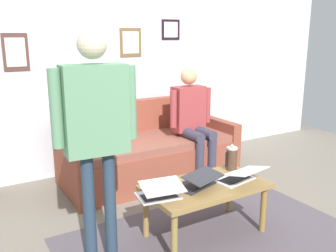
% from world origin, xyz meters
% --- Properties ---
extents(ground_plane, '(7.68, 7.68, 0.00)m').
position_xyz_m(ground_plane, '(0.00, 0.00, 0.00)').
color(ground_plane, slate).
extents(area_rug, '(2.39, 1.43, 0.01)m').
position_xyz_m(area_rug, '(0.06, -0.08, 0.00)').
color(area_rug, '#4F474F').
rests_on(area_rug, ground_plane).
extents(back_wall, '(7.04, 0.11, 2.70)m').
position_xyz_m(back_wall, '(0.00, -2.20, 1.35)').
color(back_wall, silver).
rests_on(back_wall, ground_plane).
extents(couch, '(1.99, 0.89, 0.88)m').
position_xyz_m(couch, '(-0.13, -1.56, 0.31)').
color(couch, brown).
rests_on(couch, ground_plane).
extents(coffee_table, '(1.01, 0.56, 0.45)m').
position_xyz_m(coffee_table, '(0.06, -0.18, 0.40)').
color(coffee_table, olive).
rests_on(coffee_table, ground_plane).
extents(laptop_left, '(0.41, 0.37, 0.13)m').
position_xyz_m(laptop_left, '(0.15, -0.17, 0.49)').
color(laptop_left, '#28282D').
rests_on(laptop_left, coffee_table).
extents(laptop_center, '(0.40, 0.42, 0.15)m').
position_xyz_m(laptop_center, '(-0.20, -0.09, 0.50)').
color(laptop_center, silver).
rests_on(laptop_center, coffee_table).
extents(laptop_right, '(0.36, 0.36, 0.15)m').
position_xyz_m(laptop_right, '(0.52, -0.15, 0.50)').
color(laptop_right, silver).
rests_on(laptop_right, coffee_table).
extents(french_press, '(0.12, 0.10, 0.24)m').
position_xyz_m(french_press, '(-0.34, -0.34, 0.56)').
color(french_press, '#4C3323').
rests_on(french_press, coffee_table).
extents(person_standing, '(0.59, 0.22, 1.69)m').
position_xyz_m(person_standing, '(0.96, -0.24, 1.08)').
color(person_standing, '#253648').
rests_on(person_standing, ground_plane).
extents(person_seated, '(0.55, 0.51, 1.28)m').
position_xyz_m(person_seated, '(-0.60, -1.33, 0.73)').
color(person_seated, '#383548').
rests_on(person_seated, ground_plane).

